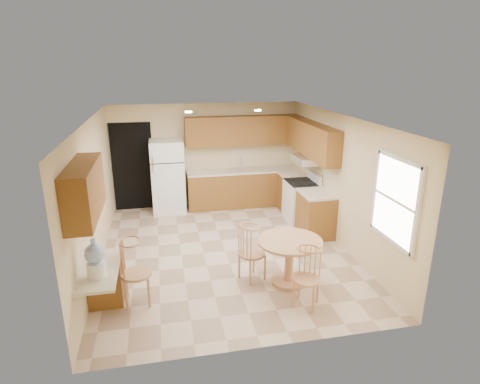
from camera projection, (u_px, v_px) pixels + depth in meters
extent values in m
plane|color=#C8AC91|center=(225.00, 251.00, 7.60)|extent=(5.50, 5.50, 0.00)
cube|color=white|center=(224.00, 119.00, 6.83)|extent=(4.50, 5.50, 0.02)
cube|color=#C7B486|center=(206.00, 155.00, 9.78)|extent=(4.50, 0.02, 2.50)
cube|color=#C7B486|center=(263.00, 258.00, 4.66)|extent=(4.50, 0.02, 2.50)
cube|color=#C7B486|center=(94.00, 196.00, 6.79)|extent=(0.02, 5.50, 2.50)
cube|color=#C7B486|center=(341.00, 181.00, 7.65)|extent=(0.02, 5.50, 2.50)
cube|color=black|center=(133.00, 167.00, 9.49)|extent=(0.90, 0.02, 2.10)
cube|color=brown|center=(243.00, 188.00, 9.92)|extent=(2.75, 0.60, 0.87)
cube|color=beige|center=(243.00, 171.00, 9.78)|extent=(2.75, 0.63, 0.04)
cube|color=brown|center=(293.00, 193.00, 9.57)|extent=(0.60, 0.59, 0.87)
cube|color=beige|center=(293.00, 175.00, 9.43)|extent=(0.63, 0.59, 0.04)
cube|color=brown|center=(315.00, 215.00, 8.21)|extent=(0.60, 0.80, 0.87)
cube|color=beige|center=(317.00, 194.00, 8.07)|extent=(0.63, 0.80, 0.04)
cube|color=brown|center=(242.00, 131.00, 9.61)|extent=(2.75, 0.33, 0.70)
cube|color=brown|center=(311.00, 139.00, 8.56)|extent=(0.33, 2.42, 0.70)
cube|color=brown|center=(84.00, 191.00, 5.14)|extent=(0.33, 1.40, 0.70)
cube|color=silver|center=(242.00, 170.00, 9.77)|extent=(0.78, 0.44, 0.01)
cube|color=silver|center=(307.00, 159.00, 8.64)|extent=(0.50, 0.76, 0.14)
cube|color=brown|center=(106.00, 281.00, 5.88)|extent=(0.48, 0.42, 0.72)
cube|color=beige|center=(100.00, 270.00, 5.41)|extent=(0.50, 1.20, 0.04)
cube|color=white|center=(396.00, 200.00, 5.84)|extent=(0.05, 1.00, 1.20)
cube|color=white|center=(400.00, 159.00, 5.65)|extent=(0.05, 1.10, 0.06)
cube|color=white|center=(390.00, 239.00, 6.03)|extent=(0.05, 1.10, 0.06)
cube|color=white|center=(417.00, 213.00, 5.35)|extent=(0.05, 0.06, 1.28)
cube|color=white|center=(376.00, 190.00, 6.33)|extent=(0.05, 0.06, 1.28)
cylinder|color=white|center=(188.00, 112.00, 7.86)|extent=(0.14, 0.14, 0.02)
cylinder|color=white|center=(258.00, 110.00, 8.12)|extent=(0.14, 0.14, 0.02)
cube|color=white|center=(168.00, 177.00, 9.39)|extent=(0.76, 0.71, 1.72)
cube|color=black|center=(167.00, 163.00, 8.93)|extent=(0.74, 0.01, 0.02)
cube|color=silver|center=(153.00, 169.00, 8.89)|extent=(0.03, 0.03, 0.18)
cube|color=silver|center=(152.00, 160.00, 8.83)|extent=(0.03, 0.03, 0.14)
cube|color=white|center=(301.00, 202.00, 8.93)|extent=(0.65, 0.76, 0.90)
cube|color=black|center=(302.00, 182.00, 8.79)|extent=(0.64, 0.75, 0.02)
cube|color=white|center=(314.00, 177.00, 8.81)|extent=(0.06, 0.76, 0.18)
cylinder|color=tan|center=(288.00, 281.00, 6.51)|extent=(0.55, 0.55, 0.06)
cylinder|color=tan|center=(289.00, 262.00, 6.40)|extent=(0.14, 0.14, 0.68)
cylinder|color=tan|center=(290.00, 241.00, 6.29)|extent=(1.03, 1.03, 0.04)
cylinder|color=tan|center=(252.00, 254.00, 6.51)|extent=(0.42, 0.42, 0.04)
cylinder|color=tan|center=(241.00, 263.00, 6.69)|extent=(0.04, 0.04, 0.45)
cylinder|color=tan|center=(259.00, 261.00, 6.74)|extent=(0.04, 0.04, 0.45)
cylinder|color=tan|center=(245.00, 272.00, 6.41)|extent=(0.04, 0.04, 0.45)
cylinder|color=tan|center=(263.00, 270.00, 6.47)|extent=(0.04, 0.04, 0.45)
cylinder|color=tan|center=(307.00, 280.00, 5.79)|extent=(0.40, 0.40, 0.04)
cylinder|color=tan|center=(294.00, 288.00, 5.96)|extent=(0.03, 0.03, 0.42)
cylinder|color=tan|center=(312.00, 286.00, 6.02)|extent=(0.03, 0.03, 0.42)
cylinder|color=tan|center=(300.00, 299.00, 5.70)|extent=(0.03, 0.03, 0.42)
cylinder|color=tan|center=(319.00, 297.00, 5.75)|extent=(0.03, 0.03, 0.42)
cylinder|color=tan|center=(136.00, 274.00, 5.84)|extent=(0.44, 0.44, 0.04)
cylinder|color=tan|center=(127.00, 284.00, 6.03)|extent=(0.04, 0.04, 0.47)
cylinder|color=tan|center=(149.00, 282.00, 6.09)|extent=(0.04, 0.04, 0.47)
cylinder|color=tan|center=(126.00, 295.00, 5.74)|extent=(0.04, 0.04, 0.47)
cylinder|color=tan|center=(148.00, 293.00, 5.80)|extent=(0.04, 0.04, 0.47)
cylinder|color=white|center=(96.00, 270.00, 5.17)|extent=(0.24, 0.24, 0.20)
sphere|color=#92A7E1|center=(94.00, 253.00, 5.10)|extent=(0.26, 0.26, 0.26)
cylinder|color=#92A7E1|center=(93.00, 242.00, 5.05)|extent=(0.06, 0.06, 0.07)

